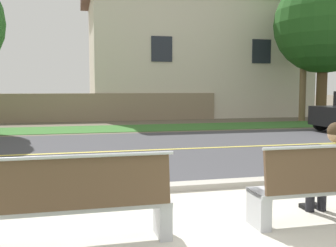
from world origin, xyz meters
name	(u,v)px	position (x,y,z in m)	size (l,w,h in m)	color
ground_plane	(127,143)	(0.00, 8.00, 0.00)	(140.00, 140.00, 0.00)	#665B4C
sidewalk_pavement	(213,233)	(0.00, 0.40, 0.01)	(44.00, 3.60, 0.01)	beige
curb_edge	(172,187)	(0.00, 2.35, 0.06)	(44.00, 0.30, 0.11)	#ADA89E
street_asphalt	(134,151)	(0.00, 6.50, 0.00)	(52.00, 8.00, 0.01)	#424247
road_centre_line	(134,151)	(0.00, 6.50, 0.01)	(48.00, 0.14, 0.01)	#E0CC4C
far_verge_grass	(113,129)	(0.00, 12.31, 0.01)	(48.00, 2.80, 0.02)	#38702D
bench_left	(79,204)	(-1.51, 0.38, 0.46)	(1.97, 0.48, 1.01)	silver
bench_right	(330,187)	(1.51, 0.38, 0.46)	(1.97, 0.48, 1.01)	silver
seated_person_olive	(330,167)	(1.63, 0.56, 0.68)	(0.52, 0.68, 1.25)	black
shade_tree_left	(328,16)	(10.48, 13.19, 5.11)	(4.77, 4.77, 7.86)	brown
garden_wall	(90,107)	(-0.74, 16.22, 0.70)	(13.00, 0.36, 1.40)	gray
house_across_street	(195,55)	(5.73, 19.42, 3.68)	(13.46, 6.91, 7.27)	beige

